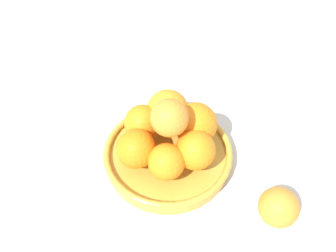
# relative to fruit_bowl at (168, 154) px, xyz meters

# --- Properties ---
(ground_plane) EXTENTS (4.00, 4.00, 0.00)m
(ground_plane) POSITION_rel_fruit_bowl_xyz_m (0.00, 0.00, -0.02)
(ground_plane) COLOR beige
(fruit_bowl) EXTENTS (0.25, 0.25, 0.03)m
(fruit_bowl) POSITION_rel_fruit_bowl_xyz_m (0.00, 0.00, 0.00)
(fruit_bowl) COLOR gold
(fruit_bowl) RESTS_ON ground_plane
(orange_pile) EXTENTS (0.19, 0.20, 0.13)m
(orange_pile) POSITION_rel_fruit_bowl_xyz_m (-0.01, 0.01, 0.06)
(orange_pile) COLOR orange
(orange_pile) RESTS_ON fruit_bowl
(stray_orange) EXTENTS (0.07, 0.07, 0.07)m
(stray_orange) POSITION_rel_fruit_bowl_xyz_m (0.17, 0.14, 0.02)
(stray_orange) COLOR orange
(stray_orange) RESTS_ON ground_plane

